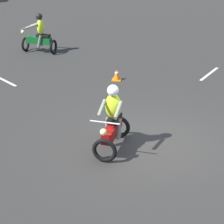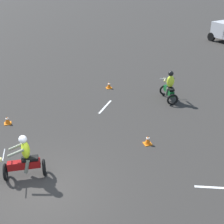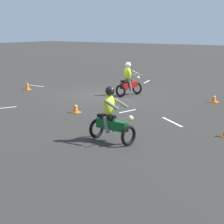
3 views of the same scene
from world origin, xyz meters
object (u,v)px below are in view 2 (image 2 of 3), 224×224
(traffic_cone_mid_left, at_px, (148,140))
(traffic_cone_near_right, at_px, (7,120))
(traffic_cone_far_center, at_px, (109,85))
(motorcycle_rider_background, at_px, (169,87))
(motorcycle_rider_foreground, at_px, (24,159))

(traffic_cone_mid_left, bearing_deg, traffic_cone_near_right, -123.17)
(traffic_cone_near_right, height_order, traffic_cone_far_center, traffic_cone_far_center)
(motorcycle_rider_background, height_order, traffic_cone_near_right, motorcycle_rider_background)
(traffic_cone_far_center, bearing_deg, motorcycle_rider_background, 44.61)
(traffic_cone_mid_left, bearing_deg, traffic_cone_far_center, 177.50)
(motorcycle_rider_background, bearing_deg, traffic_cone_mid_left, -118.70)
(motorcycle_rider_background, relative_size, traffic_cone_far_center, 4.28)
(motorcycle_rider_foreground, xyz_separation_m, traffic_cone_mid_left, (-0.67, 4.89, -0.53))
(traffic_cone_near_right, bearing_deg, traffic_cone_far_center, 115.39)
(motorcycle_rider_foreground, bearing_deg, traffic_cone_near_right, 13.63)
(motorcycle_rider_foreground, bearing_deg, traffic_cone_mid_left, -76.27)
(traffic_cone_near_right, bearing_deg, motorcycle_rider_background, 90.98)
(traffic_cone_near_right, bearing_deg, motorcycle_rider_foreground, 7.68)
(traffic_cone_near_right, relative_size, traffic_cone_mid_left, 0.96)
(motorcycle_rider_foreground, relative_size, motorcycle_rider_background, 1.00)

